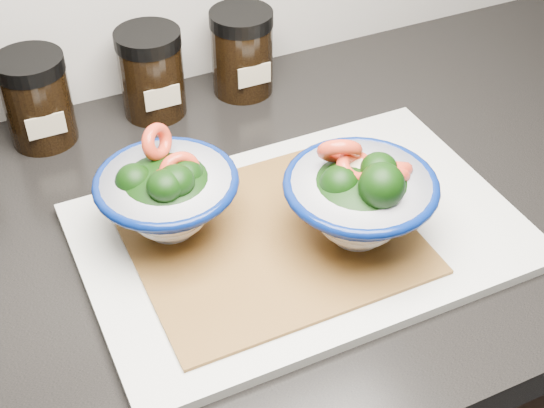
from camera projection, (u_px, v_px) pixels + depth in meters
name	position (u px, v px, depth m)	size (l,w,h in m)	color
countertop	(153.00, 261.00, 0.80)	(3.50, 0.60, 0.04)	black
cutting_board	(301.00, 234.00, 0.79)	(0.45, 0.30, 0.01)	beige
bamboo_mat	(272.00, 238.00, 0.78)	(0.28, 0.24, 0.00)	olive
bowl_left	(167.00, 195.00, 0.76)	(0.15, 0.15, 0.11)	white
bowl_right	(360.00, 198.00, 0.75)	(0.15, 0.15, 0.12)	white
spice_jar_c	(37.00, 99.00, 0.90)	(0.08, 0.08, 0.11)	black
spice_jar_d	(151.00, 73.00, 0.94)	(0.08, 0.08, 0.11)	black
spice_jar_e	(242.00, 52.00, 0.98)	(0.08, 0.08, 0.11)	black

